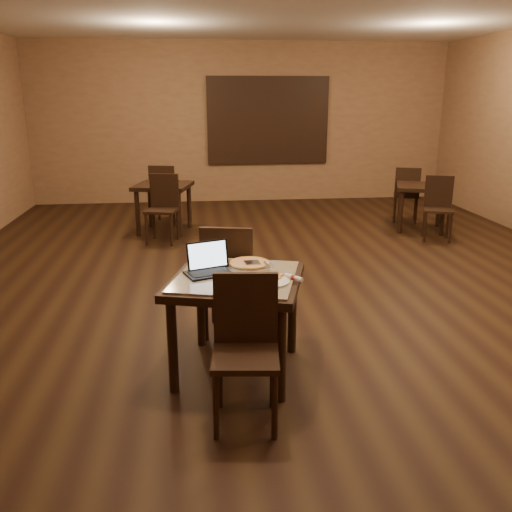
{
  "coord_description": "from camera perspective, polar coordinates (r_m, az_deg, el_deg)",
  "views": [
    {
      "loc": [
        -0.94,
        -5.67,
        2.03
      ],
      "look_at": [
        -0.5,
        -1.75,
        0.85
      ],
      "focal_mm": 38.0,
      "sensor_mm": 36.0,
      "label": 1
    }
  ],
  "objects": [
    {
      "name": "ground",
      "position": [
        6.09,
        2.78,
        -2.85
      ],
      "size": [
        10.0,
        10.0,
        0.0
      ],
      "primitive_type": "plane",
      "color": "black",
      "rests_on": "ground"
    },
    {
      "name": "wall_back",
      "position": [
        10.72,
        -1.49,
        13.79
      ],
      "size": [
        8.0,
        0.02,
        3.0
      ],
      "primitive_type": "cube",
      "color": "#92684A",
      "rests_on": "ground"
    },
    {
      "name": "mural",
      "position": [
        10.74,
        1.27,
        14.06
      ],
      "size": [
        2.34,
        0.05,
        1.64
      ],
      "color": "#245587",
      "rests_on": "wall_back"
    },
    {
      "name": "tiled_table",
      "position": [
        3.98,
        -2.08,
        -3.48
      ],
      "size": [
        1.14,
        1.14,
        0.76
      ],
      "rotation": [
        0.0,
        0.0,
        -0.28
      ],
      "color": "black",
      "rests_on": "ground"
    },
    {
      "name": "chair_main_near",
      "position": [
        3.46,
        -1.1,
        -8.86
      ],
      "size": [
        0.46,
        0.46,
        0.95
      ],
      "rotation": [
        0.0,
        0.0,
        -0.11
      ],
      "color": "black",
      "rests_on": "ground"
    },
    {
      "name": "chair_main_far",
      "position": [
        4.59,
        -2.9,
        -1.98
      ],
      "size": [
        0.52,
        0.52,
        1.0
      ],
      "rotation": [
        0.0,
        0.0,
        2.93
      ],
      "color": "black",
      "rests_on": "ground"
    },
    {
      "name": "laptop",
      "position": [
        4.02,
        -5.06,
        -0.93
      ],
      "size": [
        0.38,
        0.35,
        0.22
      ],
      "rotation": [
        0.0,
        0.0,
        0.35
      ],
      "color": "black",
      "rests_on": "tiled_table"
    },
    {
      "name": "plate",
      "position": [
        3.8,
        1.43,
        -2.69
      ],
      "size": [
        0.28,
        0.28,
        0.02
      ],
      "primitive_type": "cylinder",
      "color": "white",
      "rests_on": "tiled_table"
    },
    {
      "name": "pizza_slice",
      "position": [
        3.8,
        1.43,
        -2.49
      ],
      "size": [
        0.27,
        0.27,
        0.02
      ],
      "primitive_type": null,
      "rotation": [
        0.0,
        0.0,
        0.82
      ],
      "color": "beige",
      "rests_on": "plate"
    },
    {
      "name": "pizza_pan",
      "position": [
        4.19,
        -0.72,
        -0.92
      ],
      "size": [
        0.38,
        0.38,
        0.01
      ],
      "primitive_type": "cylinder",
      "color": "silver",
      "rests_on": "tiled_table"
    },
    {
      "name": "pizza_whole",
      "position": [
        4.18,
        -0.72,
        -0.74
      ],
      "size": [
        0.31,
        0.31,
        0.02
      ],
      "color": "beige",
      "rests_on": "pizza_pan"
    },
    {
      "name": "spatula",
      "position": [
        4.16,
        -0.42,
        -0.69
      ],
      "size": [
        0.14,
        0.28,
        0.01
      ],
      "primitive_type": "cube",
      "rotation": [
        0.0,
        0.0,
        0.11
      ],
      "color": "silver",
      "rests_on": "pizza_whole"
    },
    {
      "name": "napkin_roll",
      "position": [
        3.86,
        4.0,
        -2.27
      ],
      "size": [
        0.12,
        0.14,
        0.04
      ],
      "rotation": [
        0.0,
        0.0,
        0.68
      ],
      "color": "white",
      "rests_on": "tiled_table"
    },
    {
      "name": "other_table_a",
      "position": [
        8.74,
        17.06,
        6.38
      ],
      "size": [
        0.96,
        0.96,
        0.7
      ],
      "rotation": [
        0.0,
        0.0,
        -0.34
      ],
      "color": "black",
      "rests_on": "ground"
    },
    {
      "name": "other_table_a_chair_near",
      "position": [
        8.28,
        18.63,
        5.21
      ],
      "size": [
        0.5,
        0.5,
        0.91
      ],
      "rotation": [
        0.0,
        0.0,
        -0.34
      ],
      "color": "black",
      "rests_on": "ground"
    },
    {
      "name": "other_table_a_chair_far",
      "position": [
        9.23,
        15.57,
        6.56
      ],
      "size": [
        0.5,
        0.5,
        0.91
      ],
      "rotation": [
        0.0,
        0.0,
        2.8
      ],
      "color": "black",
      "rests_on": "ground"
    },
    {
      "name": "other_table_b",
      "position": [
        8.36,
        -9.73,
        6.64
      ],
      "size": [
        0.95,
        0.95,
        0.74
      ],
      "rotation": [
        0.0,
        0.0,
        -0.23
      ],
      "color": "black",
      "rests_on": "ground"
    },
    {
      "name": "other_table_b_chair_near",
      "position": [
        7.83,
        -9.77,
        5.41
      ],
      "size": [
        0.5,
        0.5,
        0.96
      ],
      "rotation": [
        0.0,
        0.0,
        -0.23
      ],
      "color": "black",
      "rests_on": "ground"
    },
    {
      "name": "other_table_b_chair_far",
      "position": [
        8.93,
        -9.65,
        6.78
      ],
      "size": [
        0.5,
        0.5,
        0.96
      ],
      "rotation": [
        0.0,
        0.0,
        2.91
      ],
      "color": "black",
      "rests_on": "ground"
    }
  ]
}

